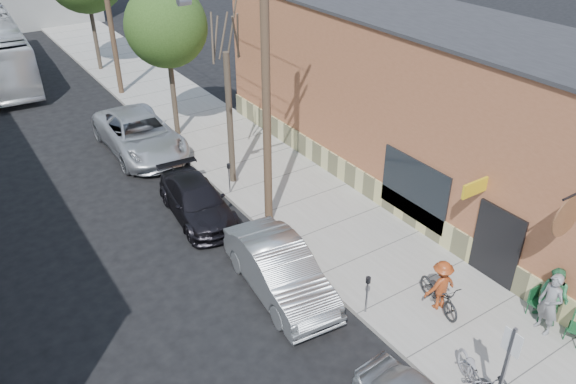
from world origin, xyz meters
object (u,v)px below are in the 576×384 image
cyclist (441,285)px  parked_bike_b (476,377)px  patron_grey (550,304)px  utility_pole_near (264,80)px  tree_leafy_mid (166,27)px  patio_chair_a (539,303)px  sign_post (505,367)px  car_2 (197,201)px  parking_meter_far (229,173)px  parking_meter_near (367,289)px  car_3 (140,134)px  tree_bare (230,120)px  car_1 (280,270)px  patron_green (553,297)px

cyclist → parked_bike_b: bearing=66.6°
patron_grey → cyclist: 2.83m
utility_pole_near → tree_leafy_mid: size_ratio=1.47×
patio_chair_a → patron_grey: bearing=-127.6°
sign_post → utility_pole_near: size_ratio=0.28×
parked_bike_b → car_2: (-2.00, 11.05, -0.01)m
parking_meter_far → parked_bike_b: 11.70m
parking_meter_near → utility_pole_near: utility_pole_near is taller
parked_bike_b → cyclist: bearing=86.1°
tree_leafy_mid → car_3: 4.80m
parking_meter_near → patio_chair_a: parking_meter_near is taller
patron_grey → car_3: size_ratio=0.31×
utility_pole_near → car_2: 5.43m
tree_bare → utility_pole_near: bearing=-97.1°
sign_post → car_1: size_ratio=0.58×
sign_post → parking_meter_far: size_ratio=2.26×
tree_bare → cyclist: size_ratio=3.33×
parking_meter_far → utility_pole_near: utility_pole_near is taller
sign_post → patron_grey: 3.71m
parking_meter_near → cyclist: 2.11m
sign_post → car_3: 18.12m
parked_bike_b → utility_pole_near: bearing=117.9°
parking_meter_far → car_1: (-1.45, -5.81, -0.19)m
patio_chair_a → car_3: bearing=109.1°
sign_post → patio_chair_a: 4.32m
cyclist → car_1: size_ratio=0.33×
patron_grey → parking_meter_near: bearing=-122.6°
sign_post → car_1: 6.86m
parking_meter_near → car_3: size_ratio=0.21×
patron_grey → car_1: 7.45m
parking_meter_far → cyclist: size_ratio=0.79×
cyclist → patron_grey: bearing=134.1°
tree_leafy_mid → patron_green: 18.16m
utility_pole_near → parked_bike_b: 10.31m
parking_meter_near → tree_bare: bearing=86.4°
sign_post → parked_bike_b: sign_post is taller
utility_pole_near → tree_leafy_mid: bearing=87.3°
patron_green → utility_pole_near: bearing=-155.1°
sign_post → parking_meter_far: sign_post is taller
patron_green → car_2: 11.96m
sign_post → tree_leafy_mid: size_ratio=0.41×
parked_bike_b → sign_post: bearing=-79.1°
sign_post → tree_bare: bearing=88.0°
utility_pole_near → patron_green: size_ratio=5.61×
utility_pole_near → tree_bare: (0.41, 3.28, -2.63)m
sign_post → utility_pole_near: 10.51m
patron_green → car_2: size_ratio=0.39×
cyclist → parking_meter_far: bearing=-71.0°
parked_bike_b → car_1: car_1 is taller
parking_meter_far → patio_chair_a: parking_meter_far is taller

